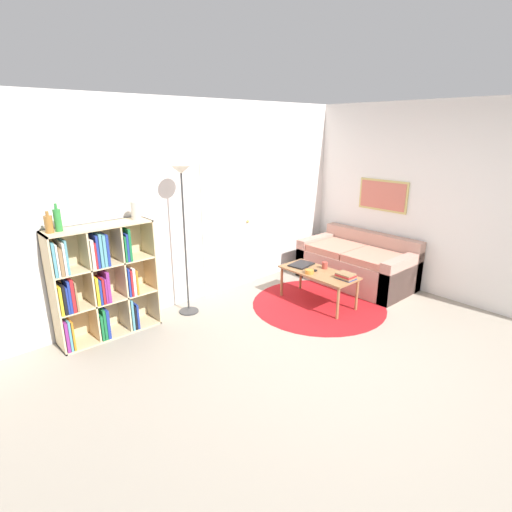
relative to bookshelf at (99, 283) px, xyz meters
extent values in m
plane|color=gray|center=(1.56, -2.26, -0.64)|extent=(14.00, 14.00, 0.00)
cube|color=silver|center=(1.56, 0.21, 0.66)|extent=(7.74, 0.05, 2.60)
cube|color=white|center=(1.93, 0.17, 0.35)|extent=(0.91, 0.02, 1.98)
sphere|color=tan|center=(2.25, 0.15, 0.32)|extent=(0.04, 0.04, 0.04)
cube|color=silver|center=(3.96, -1.04, 0.66)|extent=(0.05, 5.45, 2.60)
cube|color=tan|center=(3.92, -0.98, 0.65)|extent=(0.02, 0.79, 0.46)
cube|color=#C66656|center=(3.91, -0.98, 0.65)|extent=(0.01, 0.73, 0.40)
cylinder|color=#B2191E|center=(2.44, -1.07, -0.63)|extent=(1.75, 1.75, 0.01)
cube|color=beige|center=(-0.48, 0.00, 0.00)|extent=(0.02, 0.34, 1.27)
cube|color=beige|center=(0.60, 0.00, 0.00)|extent=(0.02, 0.34, 1.27)
cube|color=beige|center=(0.06, 0.00, 0.62)|extent=(1.10, 0.34, 0.02)
cube|color=beige|center=(0.06, 0.00, -0.63)|extent=(1.10, 0.34, 0.02)
cube|color=beige|center=(0.06, 0.16, 0.00)|extent=(1.10, 0.02, 1.27)
cube|color=beige|center=(-0.11, 0.00, 0.00)|extent=(0.02, 0.32, 1.23)
cube|color=beige|center=(0.24, 0.00, 0.00)|extent=(0.02, 0.32, 1.23)
cube|color=beige|center=(0.06, 0.00, -0.21)|extent=(1.07, 0.32, 0.02)
cube|color=beige|center=(0.06, 0.00, 0.20)|extent=(1.07, 0.32, 0.02)
cube|color=#7F287A|center=(-0.44, -0.05, -0.45)|extent=(0.03, 0.24, 0.33)
cube|color=teal|center=(-0.41, -0.05, -0.45)|extent=(0.02, 0.24, 0.34)
cube|color=orange|center=(-0.38, -0.03, -0.46)|extent=(0.02, 0.27, 0.33)
cube|color=#196B38|center=(-0.08, -0.05, -0.47)|extent=(0.03, 0.24, 0.30)
cube|color=#196B38|center=(-0.05, -0.06, -0.44)|extent=(0.03, 0.22, 0.35)
cube|color=navy|center=(-0.01, -0.04, -0.45)|extent=(0.03, 0.26, 0.34)
cube|color=teal|center=(0.27, -0.03, -0.43)|extent=(0.03, 0.27, 0.37)
cube|color=black|center=(0.30, -0.05, -0.48)|extent=(0.02, 0.24, 0.29)
cube|color=navy|center=(0.33, -0.04, -0.47)|extent=(0.02, 0.26, 0.30)
cube|color=gold|center=(-0.45, -0.03, -0.04)|extent=(0.03, 0.27, 0.31)
cube|color=black|center=(-0.41, -0.06, -0.04)|extent=(0.03, 0.22, 0.31)
cube|color=navy|center=(-0.39, -0.05, -0.06)|extent=(0.02, 0.23, 0.29)
cube|color=navy|center=(-0.36, -0.07, -0.03)|extent=(0.02, 0.19, 0.35)
cube|color=#B21E23|center=(-0.33, -0.07, -0.02)|extent=(0.03, 0.21, 0.36)
cube|color=olive|center=(-0.30, -0.06, -0.04)|extent=(0.02, 0.22, 0.32)
cube|color=gold|center=(-0.08, -0.05, -0.04)|extent=(0.03, 0.23, 0.31)
cube|color=navy|center=(-0.05, -0.05, -0.06)|extent=(0.02, 0.24, 0.28)
cube|color=#B21E23|center=(-0.02, -0.07, -0.06)|extent=(0.02, 0.20, 0.28)
cube|color=#7F287A|center=(0.01, -0.07, -0.06)|extent=(0.02, 0.19, 0.28)
cube|color=#7F287A|center=(0.04, -0.03, -0.03)|extent=(0.03, 0.27, 0.35)
cube|color=navy|center=(0.27, -0.05, -0.03)|extent=(0.02, 0.23, 0.33)
cube|color=#B21E23|center=(0.30, -0.06, -0.05)|extent=(0.02, 0.22, 0.30)
cube|color=silver|center=(0.33, -0.07, -0.04)|extent=(0.03, 0.20, 0.32)
cube|color=orange|center=(0.36, -0.04, -0.05)|extent=(0.02, 0.27, 0.29)
cube|color=teal|center=(-0.45, -0.07, 0.39)|extent=(0.03, 0.20, 0.35)
cube|color=silver|center=(-0.42, -0.05, 0.38)|extent=(0.02, 0.25, 0.33)
cube|color=olive|center=(-0.39, -0.07, 0.35)|extent=(0.03, 0.20, 0.28)
cube|color=silver|center=(-0.35, -0.03, 0.38)|extent=(0.02, 0.27, 0.33)
cube|color=teal|center=(-0.33, -0.04, 0.39)|extent=(0.02, 0.27, 0.35)
cube|color=silver|center=(-0.08, -0.06, 0.37)|extent=(0.03, 0.22, 0.31)
cube|color=#B21E23|center=(-0.05, -0.06, 0.35)|extent=(0.02, 0.21, 0.28)
cube|color=navy|center=(-0.03, -0.06, 0.39)|extent=(0.02, 0.22, 0.35)
cube|color=teal|center=(0.01, -0.04, 0.39)|extent=(0.03, 0.25, 0.36)
cube|color=teal|center=(0.04, -0.06, 0.38)|extent=(0.03, 0.22, 0.34)
cube|color=navy|center=(0.08, -0.07, 0.38)|extent=(0.03, 0.19, 0.34)
cube|color=#196B38|center=(0.27, -0.05, 0.36)|extent=(0.02, 0.24, 0.29)
cube|color=navy|center=(0.29, -0.04, 0.37)|extent=(0.02, 0.26, 0.31)
cube|color=#196B38|center=(0.32, -0.07, 0.39)|extent=(0.03, 0.20, 0.36)
cylinder|color=#333333|center=(1.03, -0.12, -0.63)|extent=(0.25, 0.25, 0.01)
cylinder|color=#333333|center=(1.03, -0.12, 0.28)|extent=(0.02, 0.02, 1.74)
cone|color=white|center=(1.03, -0.12, 1.15)|extent=(0.25, 0.25, 0.10)
cube|color=tan|center=(3.47, -0.92, -0.41)|extent=(0.89, 1.63, 0.45)
cube|color=tan|center=(3.83, -0.92, -0.27)|extent=(0.16, 1.63, 0.73)
cube|color=tan|center=(3.47, -1.66, -0.34)|extent=(0.89, 0.16, 0.59)
cube|color=tan|center=(3.47, -0.19, -0.34)|extent=(0.89, 0.16, 0.59)
cube|color=tan|center=(3.39, -1.25, -0.14)|extent=(0.69, 0.64, 0.10)
cube|color=tan|center=(3.39, -0.59, -0.14)|extent=(0.69, 0.64, 0.10)
cube|color=#996B42|center=(2.48, -1.01, -0.21)|extent=(0.47, 1.05, 0.02)
cylinder|color=#996B42|center=(2.29, -1.50, -0.43)|extent=(0.04, 0.04, 0.42)
cylinder|color=#996B42|center=(2.29, -0.53, -0.43)|extent=(0.04, 0.04, 0.42)
cylinder|color=#996B42|center=(2.68, -1.50, -0.43)|extent=(0.04, 0.04, 0.42)
cylinder|color=#996B42|center=(2.68, -0.53, -0.43)|extent=(0.04, 0.04, 0.42)
cube|color=black|center=(2.50, -0.69, -0.18)|extent=(0.36, 0.28, 0.02)
cylinder|color=orange|center=(2.34, -0.98, -0.17)|extent=(0.12, 0.12, 0.05)
cube|color=navy|center=(2.54, -1.41, -0.19)|extent=(0.17, 0.21, 0.01)
cube|color=olive|center=(2.53, -1.41, -0.17)|extent=(0.17, 0.21, 0.02)
cube|color=#B21E23|center=(2.54, -1.41, -0.15)|extent=(0.17, 0.21, 0.02)
cube|color=olive|center=(2.54, -1.40, -0.13)|extent=(0.17, 0.21, 0.02)
cylinder|color=#A33D33|center=(2.64, -0.99, -0.15)|extent=(0.07, 0.07, 0.09)
cube|color=black|center=(2.45, -0.92, -0.18)|extent=(0.07, 0.15, 0.02)
cylinder|color=olive|center=(-0.41, 0.00, 0.72)|extent=(0.08, 0.08, 0.17)
cylinder|color=olive|center=(-0.41, 0.00, 0.83)|extent=(0.03, 0.03, 0.04)
cylinder|color=#2D8438|center=(-0.32, 0.01, 0.74)|extent=(0.07, 0.07, 0.22)
cylinder|color=#2D8438|center=(-0.32, 0.01, 0.88)|extent=(0.03, 0.03, 0.06)
cylinder|color=#B7B2A8|center=(0.49, 0.00, 0.73)|extent=(0.11, 0.11, 0.20)
camera|label=1|loc=(-1.39, -4.17, 1.61)|focal=28.00mm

